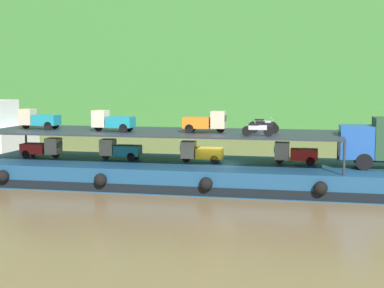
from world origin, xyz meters
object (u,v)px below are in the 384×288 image
at_px(mini_truck_lower_mid, 201,152).
at_px(mini_truck_upper_fore, 205,122).
at_px(cargo_barge, 217,174).
at_px(motorcycle_upper_port, 257,129).
at_px(motorcycle_upper_centre, 264,126).
at_px(mini_truck_lower_aft, 120,149).
at_px(mini_truck_lower_stern, 42,148).
at_px(motorcycle_upper_stbd, 263,124).
at_px(mini_truck_upper_mid, 112,121).
at_px(mini_truck_upper_stern, 39,119).
at_px(mini_truck_lower_fore, 295,153).

relative_size(mini_truck_lower_mid, mini_truck_upper_fore, 0.99).
distance_m(cargo_barge, motorcycle_upper_port, 4.68).
bearing_deg(motorcycle_upper_centre, mini_truck_lower_aft, 178.76).
height_order(mini_truck_lower_stern, mini_truck_lower_aft, same).
xyz_separation_m(mini_truck_lower_mid, motorcycle_upper_stbd, (3.81, 2.11, 1.74)).
bearing_deg(motorcycle_upper_stbd, motorcycle_upper_port, -89.67).
height_order(mini_truck_upper_fore, motorcycle_upper_centre, mini_truck_upper_fore).
bearing_deg(mini_truck_upper_mid, mini_truck_upper_stern, 172.11).
bearing_deg(motorcycle_upper_port, cargo_barge, 143.46).
distance_m(mini_truck_lower_stern, mini_truck_upper_fore, 11.79).
relative_size(mini_truck_lower_aft, mini_truck_lower_fore, 1.00).
height_order(cargo_barge, motorcycle_upper_centre, motorcycle_upper_centre).
relative_size(mini_truck_lower_aft, motorcycle_upper_stbd, 1.45).
distance_m(mini_truck_lower_aft, motorcycle_upper_port, 9.92).
bearing_deg(motorcycle_upper_stbd, mini_truck_lower_stern, -172.49).
distance_m(mini_truck_upper_stern, mini_truck_upper_fore, 11.79).
bearing_deg(mini_truck_upper_stern, motorcycle_upper_centre, -0.09).
bearing_deg(mini_truck_upper_stern, motorcycle_upper_port, -7.82).
xyz_separation_m(cargo_barge, motorcycle_upper_centre, (2.96, 0.04, 3.18)).
relative_size(mini_truck_upper_mid, motorcycle_upper_port, 1.46).
bearing_deg(mini_truck_upper_stern, mini_truck_upper_fore, -1.41).
bearing_deg(mini_truck_upper_fore, mini_truck_lower_aft, 175.45).
bearing_deg(motorcycle_upper_centre, motorcycle_upper_port, -95.83).
distance_m(mini_truck_lower_stern, motorcycle_upper_stbd, 15.33).
relative_size(mini_truck_upper_stern, motorcycle_upper_centre, 1.45).
xyz_separation_m(mini_truck_lower_mid, motorcycle_upper_centre, (4.04, 0.03, 1.74)).
height_order(mini_truck_upper_stern, motorcycle_upper_port, mini_truck_upper_stern).
distance_m(mini_truck_upper_fore, motorcycle_upper_stbd, 4.20).
relative_size(mini_truck_lower_mid, motorcycle_upper_centre, 1.45).
xyz_separation_m(mini_truck_lower_fore, motorcycle_upper_port, (-2.20, -2.65, 1.74)).
bearing_deg(mini_truck_lower_mid, cargo_barge, -0.11).
xyz_separation_m(cargo_barge, mini_truck_upper_mid, (-6.89, -0.72, 3.44)).
bearing_deg(mini_truck_lower_stern, mini_truck_lower_mid, -0.60).
bearing_deg(mini_truck_lower_stern, motorcycle_upper_stbd, 7.51).
bearing_deg(mini_truck_lower_mid, mini_truck_lower_fore, 5.81).
height_order(mini_truck_upper_stern, motorcycle_upper_stbd, mini_truck_upper_stern).
height_order(mini_truck_lower_stern, motorcycle_upper_stbd, motorcycle_upper_stbd).
bearing_deg(mini_truck_upper_mid, mini_truck_lower_mid, 7.11).
distance_m(mini_truck_lower_aft, mini_truck_upper_fore, 6.33).
distance_m(mini_truck_lower_stern, mini_truck_lower_aft, 5.63).
xyz_separation_m(mini_truck_lower_aft, motorcycle_upper_stbd, (9.47, 1.86, 1.74)).
height_order(mini_truck_lower_stern, mini_truck_upper_fore, mini_truck_upper_fore).
relative_size(mini_truck_lower_fore, mini_truck_upper_stern, 1.00).
relative_size(mini_truck_lower_stern, mini_truck_upper_stern, 1.00).
distance_m(cargo_barge, mini_truck_lower_stern, 12.46).
relative_size(mini_truck_upper_stern, motorcycle_upper_stbd, 1.45).
bearing_deg(motorcycle_upper_port, mini_truck_lower_mid, 151.96).
bearing_deg(cargo_barge, mini_truck_lower_mid, 179.89).
xyz_separation_m(mini_truck_lower_stern, mini_truck_upper_stern, (-0.17, -0.06, 2.00)).
relative_size(cargo_barge, mini_truck_upper_stern, 11.80).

